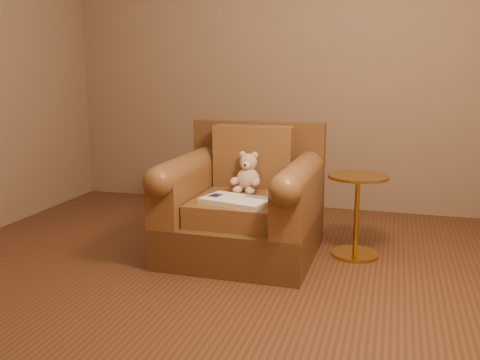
# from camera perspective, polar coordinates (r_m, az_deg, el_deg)

# --- Properties ---
(floor) EXTENTS (4.00, 4.00, 0.00)m
(floor) POSITION_cam_1_polar(r_m,az_deg,el_deg) (3.26, -3.53, -11.05)
(floor) COLOR #55321D
(floor) RESTS_ON ground
(armchair) EXTENTS (0.99, 0.94, 0.88)m
(armchair) POSITION_cam_1_polar(r_m,az_deg,el_deg) (3.67, 0.41, -2.74)
(armchair) COLOR #53351B
(armchair) RESTS_ON floor
(teddy_bear) EXTENTS (0.21, 0.23, 0.29)m
(teddy_bear) POSITION_cam_1_polar(r_m,az_deg,el_deg) (3.71, 0.79, 0.37)
(teddy_bear) COLOR #CEA490
(teddy_bear) RESTS_ON armchair
(guidebook) EXTENTS (0.48, 0.35, 0.03)m
(guidebook) POSITION_cam_1_polar(r_m,az_deg,el_deg) (3.41, -0.44, -2.22)
(guidebook) COLOR beige
(guidebook) RESTS_ON armchair
(side_table) EXTENTS (0.41, 0.41, 0.57)m
(side_table) POSITION_cam_1_polar(r_m,az_deg,el_deg) (3.71, 12.34, -3.45)
(side_table) COLOR gold
(side_table) RESTS_ON floor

